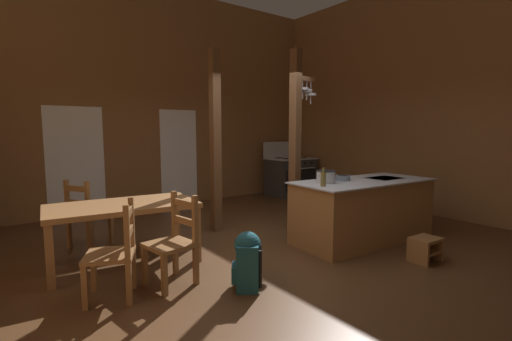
{
  "coord_description": "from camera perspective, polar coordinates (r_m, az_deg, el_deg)",
  "views": [
    {
      "loc": [
        -3.01,
        -3.57,
        1.62
      ],
      "look_at": [
        -0.01,
        0.43,
        1.06
      ],
      "focal_mm": 25.43,
      "sensor_mm": 36.0,
      "label": 1
    }
  ],
  "objects": [
    {
      "name": "ladderback_chair_at_table_end",
      "position": [
        3.99,
        -12.77,
        -10.84
      ],
      "size": [
        0.51,
        0.51,
        0.95
      ],
      "color": "brown",
      "rests_on": "ground_plane"
    },
    {
      "name": "glazed_door_back_left",
      "position": [
        7.47,
        -26.49,
        1.16
      ],
      "size": [
        1.0,
        0.01,
        2.05
      ],
      "primitive_type": "cube",
      "color": "white",
      "rests_on": "ground_plane"
    },
    {
      "name": "stove_range",
      "position": [
        9.05,
        5.44,
        -0.84
      ],
      "size": [
        1.16,
        0.85,
        1.32
      ],
      "color": "#2E2E2E",
      "rests_on": "ground_plane"
    },
    {
      "name": "ladderback_chair_by_post",
      "position": [
        3.81,
        -21.25,
        -11.94
      ],
      "size": [
        0.58,
        0.58,
        0.95
      ],
      "color": "brown",
      "rests_on": "ground_plane"
    },
    {
      "name": "backpack",
      "position": [
        3.81,
        -1.37,
        -13.69
      ],
      "size": [
        0.39,
        0.39,
        0.6
      ],
      "color": "#194756",
      "rests_on": "ground_plane"
    },
    {
      "name": "dining_table",
      "position": [
        4.68,
        -20.22,
        -5.98
      ],
      "size": [
        1.79,
        1.08,
        0.74
      ],
      "color": "olive",
      "rests_on": "ground_plane"
    },
    {
      "name": "wall_back",
      "position": [
        8.02,
        -14.92,
        10.75
      ],
      "size": [
        8.29,
        0.14,
        4.51
      ],
      "primitive_type": "cube",
      "color": "brown",
      "rests_on": "ground_plane"
    },
    {
      "name": "support_post_center",
      "position": [
        5.76,
        -6.41,
        4.48
      ],
      "size": [
        0.14,
        0.14,
        2.86
      ],
      "color": "brown",
      "rests_on": "ground_plane"
    },
    {
      "name": "mixing_bowl_on_counter",
      "position": [
        5.4,
        13.49,
        -1.12
      ],
      "size": [
        0.21,
        0.21,
        0.08
      ],
      "color": "slate",
      "rests_on": "kitchen_island"
    },
    {
      "name": "bottle_tall_on_counter",
      "position": [
        4.78,
        10.54,
        -1.29
      ],
      "size": [
        0.07,
        0.07,
        0.25
      ],
      "color": "brown",
      "rests_on": "kitchen_island"
    },
    {
      "name": "wall_right",
      "position": [
        7.73,
        25.96,
        10.49
      ],
      "size": [
        0.14,
        8.33,
        4.51
      ],
      "primitive_type": "cube",
      "color": "brown",
      "rests_on": "ground_plane"
    },
    {
      "name": "stockpot_on_counter",
      "position": [
        5.1,
        10.92,
        -0.96
      ],
      "size": [
        0.33,
        0.26,
        0.17
      ],
      "color": "#A8AAB2",
      "rests_on": "kitchen_island"
    },
    {
      "name": "support_post_with_pot_rack",
      "position": [
        5.8,
        6.34,
        5.41
      ],
      "size": [
        0.57,
        0.24,
        2.86
      ],
      "color": "brown",
      "rests_on": "ground_plane"
    },
    {
      "name": "glazed_panel_back_right",
      "position": [
        8.09,
        -12.01,
        2.05
      ],
      "size": [
        0.84,
        0.01,
        2.05
      ],
      "primitive_type": "cube",
      "color": "white",
      "rests_on": "ground_plane"
    },
    {
      "name": "step_stool",
      "position": [
        5.03,
        25.09,
        -10.89
      ],
      "size": [
        0.37,
        0.3,
        0.3
      ],
      "color": "brown",
      "rests_on": "ground_plane"
    },
    {
      "name": "ladderback_chair_near_window",
      "position": [
        5.56,
        -25.1,
        -6.36
      ],
      "size": [
        0.6,
        0.6,
        0.95
      ],
      "color": "brown",
      "rests_on": "ground_plane"
    },
    {
      "name": "kitchen_island",
      "position": [
        5.58,
        16.44,
        -6.03
      ],
      "size": [
        2.22,
        1.1,
        0.89
      ],
      "color": "olive",
      "rests_on": "ground_plane"
    },
    {
      "name": "ground_plane",
      "position": [
        4.96,
        3.24,
        -13.31
      ],
      "size": [
        8.29,
        8.33,
        0.1
      ],
      "primitive_type": "cube",
      "color": "#4C301C"
    }
  ]
}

